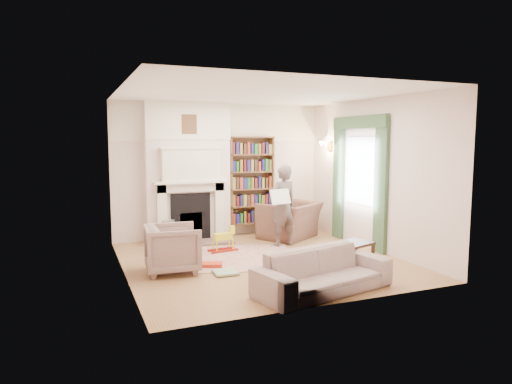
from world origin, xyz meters
name	(u,v)px	position (x,y,z in m)	size (l,w,h in m)	color
floor	(262,261)	(0.00, 0.00, 0.00)	(4.50, 4.50, 0.00)	olive
ceiling	(262,93)	(0.00, 0.00, 2.80)	(4.50, 4.50, 0.00)	white
wall_back	(220,170)	(0.00, 2.25, 1.40)	(4.50, 4.50, 0.00)	silver
wall_front	(334,193)	(0.00, -2.25, 1.40)	(4.50, 4.50, 0.00)	silver
wall_left	(122,184)	(-2.25, 0.00, 1.40)	(4.50, 4.50, 0.00)	silver
wall_right	(373,175)	(2.25, 0.00, 1.40)	(4.50, 4.50, 0.00)	silver
fireplace	(188,173)	(-0.75, 2.05, 1.39)	(1.70, 0.58, 2.80)	silver
bookcase	(251,180)	(0.65, 2.12, 1.18)	(1.00, 0.24, 1.85)	brown
window	(360,171)	(2.23, 0.40, 1.45)	(0.02, 0.90, 1.30)	silver
curtain_left	(381,187)	(2.20, -0.30, 1.20)	(0.07, 0.32, 2.40)	#2E472F
curtain_right	(338,181)	(2.20, 1.10, 1.20)	(0.07, 0.32, 2.40)	#2E472F
pelmet	(359,122)	(2.19, 0.40, 2.38)	(0.09, 1.70, 0.24)	#2E472F
wall_sconce	(322,147)	(2.03, 1.50, 1.90)	(0.20, 0.24, 0.24)	gold
rug	(226,258)	(-0.50, 0.39, 0.01)	(2.35, 1.81, 0.01)	#BFB091
armchair_reading	(290,220)	(1.25, 1.45, 0.37)	(1.15, 1.01, 0.75)	brown
armchair_left	(173,248)	(-1.53, -0.09, 0.37)	(0.79, 0.81, 0.74)	gray
sofa	(323,271)	(0.15, -1.79, 0.28)	(1.94, 0.76, 0.57)	#B1A892
man_reading	(283,206)	(0.80, 0.85, 0.78)	(0.57, 0.38, 1.57)	#504340
newspaper	(280,197)	(0.65, 0.65, 0.99)	(0.41, 0.02, 0.29)	white
coffee_table	(350,257)	(1.04, -1.09, 0.23)	(0.70, 0.45, 0.45)	#371E13
paraffin_heater	(168,235)	(-1.30, 1.41, 0.28)	(0.24, 0.24, 0.55)	#9A9CA1
rocking_horse	(223,239)	(-0.42, 0.83, 0.23)	(0.53, 0.21, 0.47)	yellow
board_game	(225,272)	(-0.81, -0.50, 0.03)	(0.36, 0.36, 0.03)	#E0DD4F
game_box_lid	(212,265)	(-0.90, -0.05, 0.04)	(0.33, 0.22, 0.06)	#B42D14
comic_annuals	(285,263)	(0.27, -0.37, 0.02)	(0.65, 0.33, 0.02)	red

